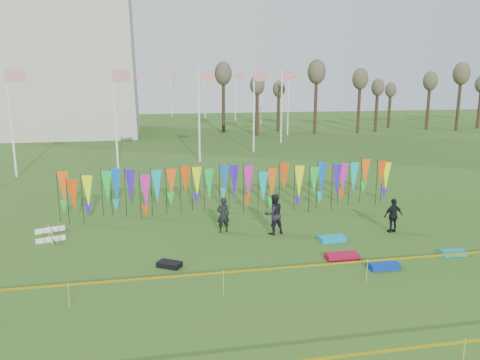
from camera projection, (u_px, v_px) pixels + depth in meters
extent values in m
plane|color=#285317|center=(267.00, 268.00, 17.99)|extent=(160.00, 160.00, 0.00)
cylinder|color=white|center=(280.00, 101.00, 65.76)|extent=(0.16, 0.16, 8.00)
plane|color=red|center=(284.00, 77.00, 65.16)|extent=(1.40, 0.00, 1.40)
cylinder|color=white|center=(261.00, 98.00, 72.53)|extent=(0.16, 0.16, 8.00)
plane|color=red|center=(265.00, 77.00, 71.93)|extent=(1.40, 0.00, 1.40)
cylinder|color=white|center=(235.00, 97.00, 78.48)|extent=(0.16, 0.16, 8.00)
plane|color=red|center=(239.00, 77.00, 77.88)|extent=(1.40, 0.00, 1.40)
cylinder|color=white|center=(205.00, 96.00, 83.21)|extent=(0.16, 0.16, 8.00)
plane|color=red|center=(208.00, 77.00, 82.61)|extent=(1.40, 0.00, 1.40)
cylinder|color=white|center=(171.00, 95.00, 86.39)|extent=(0.16, 0.16, 8.00)
plane|color=red|center=(174.00, 77.00, 85.79)|extent=(1.40, 0.00, 1.40)
cylinder|color=white|center=(134.00, 95.00, 87.81)|extent=(0.16, 0.16, 8.00)
plane|color=red|center=(136.00, 77.00, 87.21)|extent=(1.40, 0.00, 1.40)
cylinder|color=white|center=(94.00, 95.00, 87.36)|extent=(0.16, 0.16, 8.00)
plane|color=red|center=(97.00, 77.00, 86.77)|extent=(1.40, 0.00, 1.40)
cylinder|color=white|center=(53.00, 95.00, 85.09)|extent=(0.16, 0.16, 8.00)
plane|color=red|center=(55.00, 77.00, 84.50)|extent=(1.40, 0.00, 1.40)
cylinder|color=white|center=(8.00, 96.00, 81.15)|extent=(0.16, 0.16, 8.00)
plane|color=red|center=(10.00, 77.00, 80.55)|extent=(1.40, 0.00, 1.40)
cylinder|color=white|center=(11.00, 123.00, 33.68)|extent=(0.16, 0.16, 8.00)
plane|color=red|center=(15.00, 76.00, 33.09)|extent=(1.40, 0.00, 1.40)
cylinder|color=white|center=(115.00, 120.00, 35.95)|extent=(0.16, 0.16, 8.00)
plane|color=red|center=(121.00, 76.00, 35.36)|extent=(1.40, 0.00, 1.40)
cylinder|color=white|center=(199.00, 116.00, 39.90)|extent=(0.16, 0.16, 8.00)
plane|color=red|center=(205.00, 76.00, 39.30)|extent=(1.40, 0.00, 1.40)
cylinder|color=white|center=(254.00, 111.00, 45.25)|extent=(0.16, 0.16, 8.00)
plane|color=red|center=(260.00, 76.00, 44.65)|extent=(1.40, 0.00, 1.40)
cylinder|color=white|center=(282.00, 107.00, 51.64)|extent=(0.16, 0.16, 8.00)
plane|color=red|center=(287.00, 76.00, 51.04)|extent=(1.40, 0.00, 1.40)
cylinder|color=white|center=(288.00, 103.00, 58.63)|extent=(0.16, 0.16, 8.00)
plane|color=red|center=(293.00, 76.00, 58.04)|extent=(1.40, 0.00, 1.40)
cylinder|color=black|center=(56.00, 198.00, 23.57)|extent=(0.03, 0.03, 2.45)
cone|color=#FF520E|center=(61.00, 191.00, 23.54)|extent=(0.64, 0.64, 1.60)
cylinder|color=black|center=(70.00, 198.00, 23.69)|extent=(0.03, 0.03, 2.45)
cone|color=#EB4007|center=(76.00, 191.00, 23.67)|extent=(0.64, 0.64, 1.60)
cylinder|color=black|center=(85.00, 197.00, 23.82)|extent=(0.03, 0.03, 2.45)
cone|color=#E8FF0D|center=(90.00, 190.00, 23.80)|extent=(0.64, 0.64, 1.60)
cylinder|color=black|center=(99.00, 196.00, 23.95)|extent=(0.03, 0.03, 2.45)
cone|color=green|center=(104.00, 189.00, 23.93)|extent=(0.64, 0.64, 1.60)
cylinder|color=black|center=(113.00, 196.00, 24.08)|extent=(0.03, 0.03, 2.45)
cone|color=blue|center=(118.00, 189.00, 24.06)|extent=(0.64, 0.64, 1.60)
cylinder|color=black|center=(126.00, 195.00, 24.21)|extent=(0.03, 0.03, 2.45)
cone|color=#3614B7|center=(132.00, 188.00, 24.19)|extent=(0.64, 0.64, 1.60)
cylinder|color=black|center=(140.00, 194.00, 24.34)|extent=(0.03, 0.03, 2.45)
cone|color=#DA18A5|center=(145.00, 188.00, 24.32)|extent=(0.64, 0.64, 1.60)
cylinder|color=black|center=(154.00, 194.00, 24.47)|extent=(0.03, 0.03, 2.45)
cone|color=#0BA4B1|center=(159.00, 187.00, 24.45)|extent=(0.64, 0.64, 1.60)
cylinder|color=black|center=(167.00, 193.00, 24.60)|extent=(0.03, 0.03, 2.45)
cone|color=#FF520E|center=(172.00, 186.00, 24.58)|extent=(0.64, 0.64, 1.60)
cylinder|color=black|center=(180.00, 193.00, 24.73)|extent=(0.03, 0.03, 2.45)
cone|color=#EB4007|center=(185.00, 186.00, 24.71)|extent=(0.64, 0.64, 1.60)
cylinder|color=black|center=(193.00, 192.00, 24.86)|extent=(0.03, 0.03, 2.45)
cone|color=#E8FF0D|center=(198.00, 185.00, 24.84)|extent=(0.64, 0.64, 1.60)
cylinder|color=black|center=(206.00, 191.00, 24.99)|extent=(0.03, 0.03, 2.45)
cone|color=green|center=(211.00, 185.00, 24.97)|extent=(0.64, 0.64, 1.60)
cylinder|color=black|center=(219.00, 191.00, 25.12)|extent=(0.03, 0.03, 2.45)
cone|color=blue|center=(224.00, 184.00, 25.10)|extent=(0.64, 0.64, 1.60)
cylinder|color=black|center=(232.00, 190.00, 25.25)|extent=(0.03, 0.03, 2.45)
cone|color=#3614B7|center=(237.00, 184.00, 25.23)|extent=(0.64, 0.64, 1.60)
cylinder|color=black|center=(244.00, 190.00, 25.38)|extent=(0.03, 0.03, 2.45)
cone|color=#DA18A5|center=(249.00, 183.00, 25.36)|extent=(0.64, 0.64, 1.60)
cylinder|color=black|center=(257.00, 189.00, 25.51)|extent=(0.03, 0.03, 2.45)
cone|color=#0BA4B1|center=(262.00, 183.00, 25.49)|extent=(0.64, 0.64, 1.60)
cylinder|color=black|center=(269.00, 188.00, 25.64)|extent=(0.03, 0.03, 2.45)
cone|color=#FF520E|center=(274.00, 182.00, 25.61)|extent=(0.64, 0.64, 1.60)
cylinder|color=black|center=(281.00, 188.00, 25.77)|extent=(0.03, 0.03, 2.45)
cone|color=#EB4007|center=(286.00, 182.00, 25.74)|extent=(0.64, 0.64, 1.60)
cylinder|color=black|center=(293.00, 187.00, 25.90)|extent=(0.03, 0.03, 2.45)
cone|color=#E8FF0D|center=(298.00, 181.00, 25.87)|extent=(0.64, 0.64, 1.60)
cylinder|color=black|center=(305.00, 187.00, 26.03)|extent=(0.03, 0.03, 2.45)
cone|color=green|center=(310.00, 181.00, 26.00)|extent=(0.64, 0.64, 1.60)
cylinder|color=black|center=(317.00, 186.00, 26.15)|extent=(0.03, 0.03, 2.45)
cone|color=blue|center=(322.00, 180.00, 26.13)|extent=(0.64, 0.64, 1.60)
cylinder|color=black|center=(328.00, 186.00, 26.28)|extent=(0.03, 0.03, 2.45)
cone|color=#3614B7|center=(333.00, 180.00, 26.26)|extent=(0.64, 0.64, 1.60)
cylinder|color=black|center=(340.00, 185.00, 26.41)|extent=(0.03, 0.03, 2.45)
cone|color=#DA18A5|center=(345.00, 179.00, 26.39)|extent=(0.64, 0.64, 1.60)
cylinder|color=black|center=(351.00, 185.00, 26.54)|extent=(0.03, 0.03, 2.45)
cone|color=#0BA4B1|center=(356.00, 179.00, 26.52)|extent=(0.64, 0.64, 1.60)
cylinder|color=black|center=(363.00, 184.00, 26.67)|extent=(0.03, 0.03, 2.45)
cone|color=#FF520E|center=(368.00, 178.00, 26.65)|extent=(0.64, 0.64, 1.60)
cylinder|color=black|center=(374.00, 184.00, 26.80)|extent=(0.03, 0.03, 2.45)
cone|color=#EB4007|center=(379.00, 178.00, 26.78)|extent=(0.64, 0.64, 1.60)
cylinder|color=black|center=(385.00, 183.00, 26.93)|extent=(0.03, 0.03, 2.45)
cone|color=#E8FF0D|center=(390.00, 177.00, 26.91)|extent=(0.64, 0.64, 1.60)
cube|color=#FFD905|center=(281.00, 268.00, 15.96)|extent=(26.00, 0.01, 0.08)
cylinder|color=gold|center=(67.00, 296.00, 14.73)|extent=(0.02, 0.02, 0.90)
cylinder|color=gold|center=(224.00, 283.00, 15.67)|extent=(0.02, 0.02, 0.90)
cylinder|color=gold|center=(363.00, 271.00, 16.60)|extent=(0.02, 0.02, 0.90)
cube|color=#FFD905|center=(344.00, 356.00, 10.91)|extent=(26.00, 0.01, 0.08)
cylinder|color=gold|center=(457.00, 356.00, 11.55)|extent=(0.02, 0.02, 0.90)
cylinder|color=#3B291D|center=(229.00, 109.00, 60.60)|extent=(0.44, 0.44, 6.40)
ellipsoid|color=brown|center=(228.00, 82.00, 59.88)|extent=(1.92, 1.92, 2.56)
cylinder|color=#3B291D|center=(259.00, 108.00, 61.35)|extent=(0.44, 0.44, 6.40)
ellipsoid|color=brown|center=(259.00, 82.00, 60.63)|extent=(1.92, 1.92, 2.56)
cylinder|color=#3B291D|center=(288.00, 108.00, 62.10)|extent=(0.44, 0.44, 6.40)
ellipsoid|color=brown|center=(288.00, 82.00, 61.38)|extent=(1.92, 1.92, 2.56)
cylinder|color=#3B291D|center=(316.00, 108.00, 62.84)|extent=(0.44, 0.44, 6.40)
ellipsoid|color=brown|center=(317.00, 82.00, 62.12)|extent=(1.92, 1.92, 2.56)
cylinder|color=#3B291D|center=(344.00, 107.00, 63.59)|extent=(0.44, 0.44, 6.40)
ellipsoid|color=brown|center=(346.00, 82.00, 62.87)|extent=(1.92, 1.92, 2.56)
cylinder|color=#3B291D|center=(372.00, 107.00, 64.34)|extent=(0.44, 0.44, 6.40)
ellipsoid|color=brown|center=(373.00, 82.00, 63.62)|extent=(1.92, 1.92, 2.56)
cylinder|color=#3B291D|center=(398.00, 107.00, 65.09)|extent=(0.44, 0.44, 6.40)
ellipsoid|color=brown|center=(400.00, 82.00, 64.37)|extent=(1.92, 1.92, 2.56)
cylinder|color=#3B291D|center=(424.00, 106.00, 65.84)|extent=(0.44, 0.44, 6.40)
ellipsoid|color=brown|center=(426.00, 82.00, 65.12)|extent=(1.92, 1.92, 2.56)
cylinder|color=#3B291D|center=(450.00, 106.00, 66.58)|extent=(0.44, 0.44, 6.40)
ellipsoid|color=brown|center=(452.00, 82.00, 65.86)|extent=(1.92, 1.92, 2.56)
cylinder|color=#3B291D|center=(475.00, 106.00, 67.33)|extent=(0.44, 0.44, 6.40)
ellipsoid|color=brown|center=(477.00, 82.00, 66.61)|extent=(1.92, 1.92, 2.56)
cylinder|color=red|center=(42.00, 237.00, 20.40)|extent=(0.02, 0.02, 0.71)
cylinder|color=red|center=(57.00, 236.00, 20.52)|extent=(0.02, 0.02, 0.71)
cylinder|color=red|center=(45.00, 233.00, 21.00)|extent=(0.02, 0.02, 0.71)
cylinder|color=red|center=(59.00, 232.00, 21.11)|extent=(0.02, 0.02, 0.71)
imported|color=black|center=(223.00, 215.00, 22.00)|extent=(0.66, 0.51, 1.69)
imported|color=black|center=(274.00, 214.00, 21.77)|extent=(1.03, 0.76, 1.92)
imported|color=black|center=(393.00, 216.00, 22.01)|extent=(1.02, 0.65, 1.64)
cube|color=#0D9CCB|center=(332.00, 239.00, 20.91)|extent=(1.20, 0.65, 0.23)
cube|color=#0A33AA|center=(383.00, 265.00, 17.95)|extent=(1.16, 0.61, 0.24)
cube|color=#AC0B32|center=(342.00, 257.00, 18.84)|extent=(1.34, 0.67, 0.24)
cube|color=black|center=(169.00, 264.00, 18.09)|extent=(1.04, 0.92, 0.21)
cube|color=#0C94B0|center=(453.00, 253.00, 19.29)|extent=(1.05, 0.57, 0.19)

